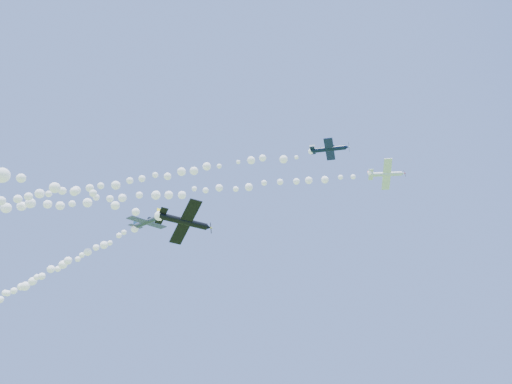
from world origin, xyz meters
The scene contains 7 objects.
plane_white centered at (21.61, 7.41, 52.45)m, with size 6.47×6.70×2.32m.
smoke_trail_white centered at (-20.57, -9.05, 52.16)m, with size 80.88×33.02×2.81m, color white, non-canonical shape.
plane_navy centered at (16.09, -7.30, 48.37)m, with size 6.11×6.42×2.26m.
smoke_trail_navy centered at (-23.81, -18.66, 48.18)m, with size 76.34×23.35×2.49m, color white, non-canonical shape.
plane_grey centered at (-15.95, -10.26, 43.88)m, with size 7.21×7.39×2.81m.
smoke_trail_grey centered at (-51.67, -5.47, 43.50)m, with size 67.21×11.29×3.23m, color white, non-canonical shape.
plane_black centered at (-1.83, -17.26, 34.70)m, with size 7.40×7.17×2.41m.
Camera 1 is at (28.31, -52.91, 2.00)m, focal length 30.00 mm.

